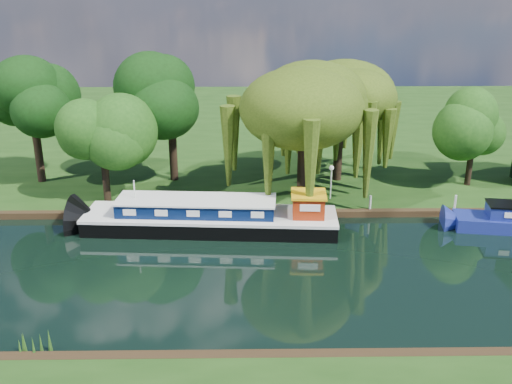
{
  "coord_description": "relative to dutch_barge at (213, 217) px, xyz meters",
  "views": [
    {
      "loc": [
        -5.57,
        -28.71,
        15.25
      ],
      "look_at": [
        -5.05,
        5.55,
        2.8
      ],
      "focal_mm": 40.0,
      "sensor_mm": 36.0,
      "label": 1
    }
  ],
  "objects": [
    {
      "name": "tree_far_mid",
      "position": [
        -3.61,
        9.12,
        5.96
      ],
      "size": [
        5.65,
        5.65,
        9.25
      ],
      "color": "black",
      "rests_on": "far_bank"
    },
    {
      "name": "willow_right",
      "position": [
        9.56,
        8.93,
        5.79
      ],
      "size": [
        6.99,
        6.99,
        8.51
      ],
      "color": "black",
      "rests_on": "far_bank"
    },
    {
      "name": "white_cruiser",
      "position": [
        19.53,
        -0.14,
        -0.87
      ],
      "size": [
        3.02,
        2.84,
        1.28
      ],
      "primitive_type": "imported",
      "rotation": [
        0.0,
        0.0,
        1.95
      ],
      "color": "silver",
      "rests_on": "ground"
    },
    {
      "name": "lamppost",
      "position": [
        8.41,
        4.46,
        1.55
      ],
      "size": [
        0.36,
        0.36,
        2.56
      ],
      "color": "silver",
      "rests_on": "far_bank"
    },
    {
      "name": "willow_left",
      "position": [
        6.3,
        4.8,
        6.39
      ],
      "size": [
        7.82,
        7.82,
        9.38
      ],
      "color": "black",
      "rests_on": "far_bank"
    },
    {
      "name": "tree_far_left",
      "position": [
        -7.92,
        4.37,
        4.68
      ],
      "size": [
        4.61,
        4.61,
        7.43
      ],
      "color": "black",
      "rests_on": "far_bank"
    },
    {
      "name": "tree_far_back",
      "position": [
        -14.21,
        8.87,
        5.79
      ],
      "size": [
        5.29,
        5.29,
        8.9
      ],
      "color": "black",
      "rests_on": "far_bank"
    },
    {
      "name": "ground",
      "position": [
        7.91,
        -6.04,
        -0.87
      ],
      "size": [
        120.0,
        120.0,
        0.0
      ],
      "primitive_type": "plane",
      "color": "black"
    },
    {
      "name": "tree_far_right",
      "position": [
        19.65,
        7.44,
        4.14
      ],
      "size": [
        4.03,
        4.03,
        6.6
      ],
      "color": "black",
      "rests_on": "far_bank"
    },
    {
      "name": "dutch_barge",
      "position": [
        0.0,
        0.0,
        0.0
      ],
      "size": [
        16.78,
        4.82,
        3.5
      ],
      "rotation": [
        0.0,
        0.0,
        -0.07
      ],
      "color": "black",
      "rests_on": "ground"
    },
    {
      "name": "far_bank",
      "position": [
        7.91,
        27.96,
        -0.64
      ],
      "size": [
        120.0,
        52.0,
        0.45
      ],
      "primitive_type": "cube",
      "color": "#17360E",
      "rests_on": "ground"
    },
    {
      "name": "red_dinghy",
      "position": [
        -3.9,
        0.24,
        -0.87
      ],
      "size": [
        3.95,
        3.19,
        0.72
      ],
      "primitive_type": "imported",
      "rotation": [
        0.0,
        0.0,
        1.35
      ],
      "color": "maroon",
      "rests_on": "ground"
    },
    {
      "name": "mooring_posts",
      "position": [
        7.41,
        2.36,
        0.08
      ],
      "size": [
        19.16,
        0.16,
        1.0
      ],
      "color": "silver",
      "rests_on": "far_bank"
    }
  ]
}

